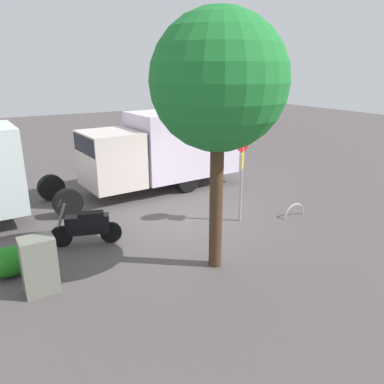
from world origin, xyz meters
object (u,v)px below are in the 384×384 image
(utility_cabinet, at_px, (39,265))
(bike_rack_hoop, at_px, (294,216))
(box_truck_near, at_px, (161,147))
(motorcycle, at_px, (87,226))
(street_tree, at_px, (219,83))
(stop_sign, at_px, (242,159))

(utility_cabinet, height_order, bike_rack_hoop, utility_cabinet)
(box_truck_near, bearing_deg, utility_cabinet, 40.40)
(utility_cabinet, bearing_deg, box_truck_near, -135.75)
(motorcycle, bearing_deg, utility_cabinet, 68.12)
(box_truck_near, height_order, street_tree, street_tree)
(box_truck_near, xyz_separation_m, utility_cabinet, (5.27, 5.13, -0.99))
(box_truck_near, bearing_deg, motorcycle, 38.03)
(bike_rack_hoop, bearing_deg, box_truck_near, -64.44)
(motorcycle, bearing_deg, street_tree, 149.46)
(stop_sign, height_order, bike_rack_hoop, stop_sign)
(utility_cabinet, relative_size, bike_rack_hoop, 1.42)
(box_truck_near, bearing_deg, stop_sign, 94.28)
(stop_sign, bearing_deg, street_tree, 40.98)
(utility_cabinet, xyz_separation_m, bike_rack_hoop, (-7.53, -0.41, -0.60))
(motorcycle, xyz_separation_m, bike_rack_hoop, (-6.07, 1.30, -0.52))
(motorcycle, height_order, bike_rack_hoop, motorcycle)
(box_truck_near, height_order, motorcycle, box_truck_near)
(box_truck_near, xyz_separation_m, stop_sign, (-0.59, 4.14, 0.33))
(street_tree, xyz_separation_m, utility_cabinet, (3.70, -0.88, -3.51))
(stop_sign, xyz_separation_m, street_tree, (2.15, 1.87, 2.20))
(stop_sign, relative_size, bike_rack_hoop, 3.39)
(utility_cabinet, bearing_deg, bike_rack_hoop, -176.91)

